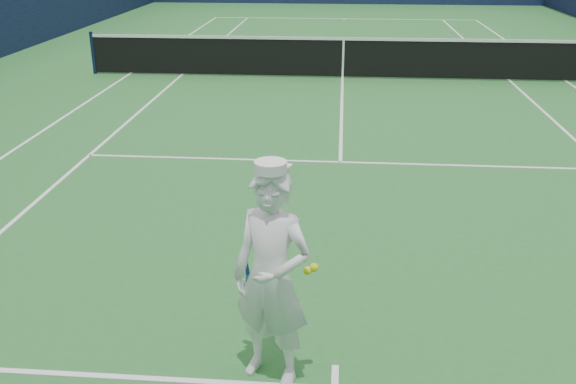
# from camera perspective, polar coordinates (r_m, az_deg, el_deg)

# --- Properties ---
(ground) EXTENTS (80.00, 80.00, 0.00)m
(ground) POSITION_cam_1_polar(r_m,az_deg,el_deg) (16.43, 4.87, 10.07)
(ground) COLOR #28692C
(ground) RESTS_ON ground
(court_markings) EXTENTS (11.03, 23.83, 0.01)m
(court_markings) POSITION_cam_1_polar(r_m,az_deg,el_deg) (16.43, 4.87, 10.08)
(court_markings) COLOR white
(court_markings) RESTS_ON ground
(tennis_net) EXTENTS (12.88, 0.09, 1.07)m
(tennis_net) POSITION_cam_1_polar(r_m,az_deg,el_deg) (16.32, 4.93, 11.97)
(tennis_net) COLOR #141E4C
(tennis_net) RESTS_ON ground
(tennis_player) EXTENTS (0.78, 0.72, 1.87)m
(tennis_player) POSITION_cam_1_polar(r_m,az_deg,el_deg) (5.01, -1.46, -7.67)
(tennis_player) COLOR white
(tennis_player) RESTS_ON ground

